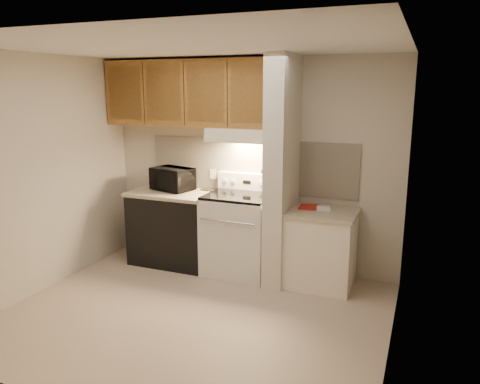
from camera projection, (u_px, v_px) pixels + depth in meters
The scene contains 50 objects.
floor at pixel (195, 314), 4.53m from camera, with size 3.60×3.60×0.00m, color #B9A38D.
ceiling at pixel (188, 46), 3.99m from camera, with size 3.60×3.60×0.00m, color white.
wall_back at pixel (250, 164), 5.62m from camera, with size 3.60×0.02×2.50m, color beige.
wall_left at pixel (40, 175), 4.92m from camera, with size 0.02×3.00×2.50m, color beige.
wall_right at pixel (399, 207), 3.60m from camera, with size 0.02×3.00×2.50m, color beige.
backsplash at pixel (250, 166), 5.61m from camera, with size 2.60×0.02×0.63m, color #F8E8CE.
range_body at pixel (239, 235), 5.48m from camera, with size 0.76×0.65×0.92m, color silver.
oven_window at pixel (228, 240), 5.18m from camera, with size 0.50×0.01×0.30m, color black.
oven_handle at pixel (227, 222), 5.10m from camera, with size 0.02×0.02×0.65m, color silver.
cooktop at pixel (239, 196), 5.37m from camera, with size 0.74×0.64×0.03m, color black.
range_backguard at pixel (248, 181), 5.61m from camera, with size 0.76×0.08×0.20m, color silver.
range_display at pixel (247, 182), 5.57m from camera, with size 0.10×0.01×0.04m, color black.
range_knob_left_outer at pixel (225, 180), 5.67m from camera, with size 0.05×0.05×0.02m, color silver.
range_knob_left_inner at pixel (233, 181), 5.63m from camera, with size 0.05×0.05×0.02m, color silver.
range_knob_right_inner at pixel (261, 183), 5.50m from camera, with size 0.05×0.05×0.02m, color silver.
range_knob_right_outer at pixel (269, 184), 5.46m from camera, with size 0.05×0.05×0.02m, color silver.
dishwasher_front at pixel (174, 229), 5.81m from camera, with size 1.00×0.63×0.87m, color black.
left_countertop at pixel (173, 193), 5.71m from camera, with size 1.04×0.67×0.04m, color tan.
spoon_rest at pixel (209, 190), 5.74m from camera, with size 0.22×0.07×0.02m, color black.
teal_jar at pixel (185, 185), 5.88m from camera, with size 0.09×0.09×0.10m, color #1E6360.
outlet at pixel (213, 174), 5.80m from camera, with size 0.08×0.01×0.12m, color white.
microwave at pixel (172, 179), 5.77m from camera, with size 0.50×0.34×0.28m, color black.
partition_pillar at pixel (282, 172), 5.12m from camera, with size 0.22×0.70×2.50m, color beige.
pillar_trim at pixel (272, 167), 5.15m from camera, with size 0.01×0.70×0.04m, color olive.
knife_strip at pixel (270, 165), 5.10m from camera, with size 0.02×0.42×0.04m, color black.
knife_blade_a at pixel (264, 177), 4.98m from camera, with size 0.01×0.04×0.16m, color silver.
knife_handle_a at pixel (264, 163), 4.94m from camera, with size 0.02×0.02×0.10m, color black.
knife_blade_b at pixel (267, 176), 5.07m from camera, with size 0.01×0.04×0.18m, color silver.
knife_handle_b at pixel (267, 162), 5.02m from camera, with size 0.02×0.02×0.10m, color black.
knife_blade_c at pixel (269, 176), 5.12m from camera, with size 0.01×0.04×0.20m, color silver.
knife_handle_c at pixel (269, 161), 5.10m from camera, with size 0.02×0.02×0.10m, color black.
knife_blade_d at pixel (272, 173), 5.21m from camera, with size 0.01×0.04×0.16m, color silver.
knife_handle_d at pixel (271, 160), 5.15m from camera, with size 0.02×0.02×0.10m, color black.
knife_blade_e at pixel (273, 173), 5.26m from camera, with size 0.01×0.04×0.18m, color silver.
knife_handle_e at pixel (274, 159), 5.25m from camera, with size 0.02×0.02×0.10m, color black.
oven_mitt at pixel (275, 171), 5.32m from camera, with size 0.03×0.10×0.25m, color slate.
right_cab_base at pixel (321, 250), 5.13m from camera, with size 0.70×0.60×0.81m, color white.
right_countertop at pixel (322, 213), 5.04m from camera, with size 0.74×0.64×0.04m, color tan.
red_folder at pixel (308, 207), 5.19m from camera, with size 0.20×0.27×0.01m, color #AC2016.
white_box at pixel (323, 208), 5.07m from camera, with size 0.14×0.10×0.04m, color white.
range_hood at pixel (243, 135), 5.34m from camera, with size 0.78×0.44×0.15m, color white.
hood_lip at pixel (236, 140), 5.16m from camera, with size 0.78×0.04×0.06m, color white.
upper_cabinets at pixel (191, 93), 5.53m from camera, with size 2.18×0.33×0.77m, color olive.
cab_door_a at pixel (125, 93), 5.68m from camera, with size 0.46×0.01×0.63m, color olive.
cab_gap_a at pixel (144, 93), 5.58m from camera, with size 0.01×0.01×0.73m, color black.
cab_door_b at pixel (164, 93), 5.48m from camera, with size 0.46×0.01×0.63m, color olive.
cab_gap_b at pixel (184, 93), 5.38m from camera, with size 0.01×0.01×0.73m, color black.
cab_door_c at pixel (205, 94), 5.29m from camera, with size 0.46×0.01×0.63m, color olive.
cab_gap_c at pixel (227, 94), 5.19m from camera, with size 0.01×0.01×0.73m, color black.
cab_door_d at pixel (250, 94), 5.09m from camera, with size 0.46×0.01×0.63m, color olive.
Camera 1 is at (1.97, -3.70, 2.15)m, focal length 35.00 mm.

